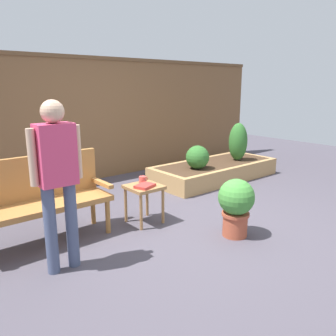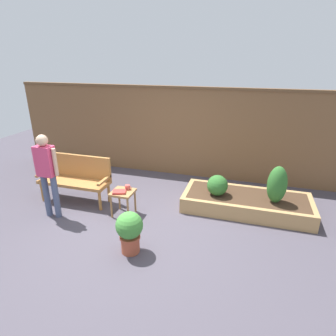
{
  "view_description": "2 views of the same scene",
  "coord_description": "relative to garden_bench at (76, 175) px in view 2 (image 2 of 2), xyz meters",
  "views": [
    {
      "loc": [
        -2.7,
        -2.93,
        1.68
      ],
      "look_at": [
        0.26,
        0.63,
        0.55
      ],
      "focal_mm": 36.58,
      "sensor_mm": 36.0,
      "label": 1
    },
    {
      "loc": [
        1.77,
        -3.86,
        2.76
      ],
      "look_at": [
        0.36,
        0.83,
        0.84
      ],
      "focal_mm": 30.1,
      "sensor_mm": 36.0,
      "label": 2
    }
  ],
  "objects": [
    {
      "name": "potted_boxwood",
      "position": [
        1.73,
        -1.27,
        -0.16
      ],
      "size": [
        0.41,
        0.41,
        0.67
      ],
      "color": "#A84C33",
      "rests_on": "ground_plane"
    },
    {
      "name": "ground_plane",
      "position": [
        1.53,
        -0.64,
        -0.54
      ],
      "size": [
        14.0,
        14.0,
        0.0
      ],
      "primitive_type": "plane",
      "color": "#47424C"
    },
    {
      "name": "raised_planter_bed",
      "position": [
        3.36,
        0.55,
        -0.39
      ],
      "size": [
        2.4,
        1.0,
        0.3
      ],
      "color": "#AD8451",
      "rests_on": "ground_plane"
    },
    {
      "name": "shrub_near_bench",
      "position": [
        2.8,
        0.43,
        -0.05
      ],
      "size": [
        0.39,
        0.39,
        0.39
      ],
      "color": "brown",
      "rests_on": "raised_planter_bed"
    },
    {
      "name": "fence_back",
      "position": [
        1.53,
        1.96,
        0.55
      ],
      "size": [
        8.4,
        0.14,
        2.16
      ],
      "color": "brown",
      "rests_on": "ground_plane"
    },
    {
      "name": "side_table",
      "position": [
        1.17,
        -0.3,
        -0.15
      ],
      "size": [
        0.4,
        0.4,
        0.48
      ],
      "color": "#9E7042",
      "rests_on": "ground_plane"
    },
    {
      "name": "person_by_bench",
      "position": [
        -0.07,
        -0.72,
        0.39
      ],
      "size": [
        0.47,
        0.2,
        1.56
      ],
      "color": "#475170",
      "rests_on": "ground_plane"
    },
    {
      "name": "garden_bench",
      "position": [
        0.0,
        0.0,
        0.0
      ],
      "size": [
        1.44,
        0.48,
        0.94
      ],
      "color": "#A87038",
      "rests_on": "ground_plane"
    },
    {
      "name": "shrub_far_corner",
      "position": [
        3.85,
        0.43,
        0.1
      ],
      "size": [
        0.34,
        0.34,
        0.7
      ],
      "color": "brown",
      "rests_on": "raised_planter_bed"
    },
    {
      "name": "cup_on_table",
      "position": [
        1.22,
        -0.19,
        -0.02
      ],
      "size": [
        0.13,
        0.09,
        0.09
      ],
      "color": "#CC4C47",
      "rests_on": "side_table"
    },
    {
      "name": "book_on_table",
      "position": [
        1.13,
        -0.36,
        -0.05
      ],
      "size": [
        0.28,
        0.24,
        0.03
      ],
      "primitive_type": "cube",
      "rotation": [
        0.0,
        0.0,
        0.35
      ],
      "color": "#B2332D",
      "rests_on": "side_table"
    }
  ]
}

